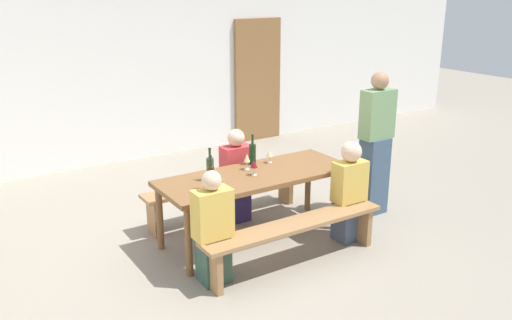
{
  "coord_description": "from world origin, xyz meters",
  "views": [
    {
      "loc": [
        -2.96,
        -4.61,
        2.66
      ],
      "look_at": [
        0.0,
        0.0,
        0.9
      ],
      "focal_mm": 38.69,
      "sensor_mm": 36.0,
      "label": 1
    }
  ],
  "objects_px": {
    "wine_glass_0": "(270,154)",
    "seated_guest_near_1": "(349,193)",
    "bench_near": "(295,232)",
    "wine_bottle_0": "(253,154)",
    "bench_far": "(224,189)",
    "tasting_table": "(256,181)",
    "wine_bottle_2": "(211,177)",
    "standing_host": "(375,146)",
    "wine_glass_2": "(254,164)",
    "wine_glass_1": "(247,158)",
    "wine_bottle_1": "(210,169)",
    "seated_guest_far_0": "(236,177)",
    "wooden_door": "(258,81)",
    "seated_guest_near_0": "(213,231)"
  },
  "relations": [
    {
      "from": "wine_glass_0",
      "to": "seated_guest_near_1",
      "type": "relative_size",
      "value": 0.13
    },
    {
      "from": "bench_near",
      "to": "wine_bottle_1",
      "type": "bearing_deg",
      "value": 123.67
    },
    {
      "from": "bench_far",
      "to": "wine_glass_0",
      "type": "relative_size",
      "value": 13.62
    },
    {
      "from": "wine_bottle_0",
      "to": "seated_guest_near_0",
      "type": "xyz_separation_m",
      "value": [
        -0.95,
        -0.83,
        -0.36
      ]
    },
    {
      "from": "wooden_door",
      "to": "standing_host",
      "type": "distance_m",
      "value": 3.58
    },
    {
      "from": "bench_far",
      "to": "wine_glass_0",
      "type": "xyz_separation_m",
      "value": [
        0.33,
        -0.47,
        0.5
      ]
    },
    {
      "from": "wine_bottle_0",
      "to": "standing_host",
      "type": "height_order",
      "value": "standing_host"
    },
    {
      "from": "wine_bottle_1",
      "to": "seated_guest_near_1",
      "type": "relative_size",
      "value": 0.31
    },
    {
      "from": "bench_near",
      "to": "seated_guest_near_1",
      "type": "height_order",
      "value": "seated_guest_near_1"
    },
    {
      "from": "wine_bottle_2",
      "to": "seated_guest_far_0",
      "type": "height_order",
      "value": "seated_guest_far_0"
    },
    {
      "from": "tasting_table",
      "to": "seated_guest_near_1",
      "type": "height_order",
      "value": "seated_guest_near_1"
    },
    {
      "from": "bench_far",
      "to": "seated_guest_far_0",
      "type": "xyz_separation_m",
      "value": [
        0.08,
        -0.15,
        0.17
      ]
    },
    {
      "from": "wooden_door",
      "to": "wine_glass_0",
      "type": "xyz_separation_m",
      "value": [
        -1.88,
        -3.15,
        -0.2
      ]
    },
    {
      "from": "wine_glass_1",
      "to": "seated_guest_far_0",
      "type": "height_order",
      "value": "seated_guest_far_0"
    },
    {
      "from": "bench_near",
      "to": "wine_bottle_0",
      "type": "bearing_deg",
      "value": 82.14
    },
    {
      "from": "wooden_door",
      "to": "wine_glass_1",
      "type": "relative_size",
      "value": 11.65
    },
    {
      "from": "wooden_door",
      "to": "seated_guest_far_0",
      "type": "xyz_separation_m",
      "value": [
        -2.12,
        -2.83,
        -0.52
      ]
    },
    {
      "from": "wine_bottle_1",
      "to": "wine_bottle_2",
      "type": "relative_size",
      "value": 0.99
    },
    {
      "from": "seated_guest_near_1",
      "to": "standing_host",
      "type": "relative_size",
      "value": 0.65
    },
    {
      "from": "wine_bottle_1",
      "to": "wine_glass_2",
      "type": "relative_size",
      "value": 2.13
    },
    {
      "from": "tasting_table",
      "to": "wine_bottle_1",
      "type": "height_order",
      "value": "wine_bottle_1"
    },
    {
      "from": "wine_bottle_0",
      "to": "seated_guest_near_1",
      "type": "relative_size",
      "value": 0.31
    },
    {
      "from": "wine_glass_0",
      "to": "seated_guest_near_1",
      "type": "height_order",
      "value": "seated_guest_near_1"
    },
    {
      "from": "wine_glass_0",
      "to": "wooden_door",
      "type": "bearing_deg",
      "value": 59.12
    },
    {
      "from": "bench_near",
      "to": "wine_bottle_2",
      "type": "relative_size",
      "value": 5.74
    },
    {
      "from": "wine_glass_1",
      "to": "seated_guest_near_1",
      "type": "xyz_separation_m",
      "value": [
        0.84,
        -0.71,
        -0.34
      ]
    },
    {
      "from": "bench_far",
      "to": "wine_bottle_2",
      "type": "bearing_deg",
      "value": -125.88
    },
    {
      "from": "wine_glass_1",
      "to": "seated_guest_near_0",
      "type": "bearing_deg",
      "value": -138.73
    },
    {
      "from": "wine_glass_2",
      "to": "wine_glass_1",
      "type": "bearing_deg",
      "value": 80.02
    },
    {
      "from": "wooden_door",
      "to": "seated_guest_far_0",
      "type": "bearing_deg",
      "value": -126.91
    },
    {
      "from": "bench_far",
      "to": "tasting_table",
      "type": "bearing_deg",
      "value": -90.0
    },
    {
      "from": "wine_glass_0",
      "to": "standing_host",
      "type": "distance_m",
      "value": 1.31
    },
    {
      "from": "tasting_table",
      "to": "seated_guest_near_0",
      "type": "xyz_separation_m",
      "value": [
        -0.82,
        -0.55,
        -0.16
      ]
    },
    {
      "from": "seated_guest_near_0",
      "to": "tasting_table",
      "type": "bearing_deg",
      "value": -56.27
    },
    {
      "from": "wine_bottle_0",
      "to": "standing_host",
      "type": "bearing_deg",
      "value": -16.17
    },
    {
      "from": "wine_bottle_2",
      "to": "standing_host",
      "type": "bearing_deg",
      "value": 0.55
    },
    {
      "from": "wooden_door",
      "to": "wine_glass_1",
      "type": "bearing_deg",
      "value": -124.63
    },
    {
      "from": "wooden_door",
      "to": "wine_glass_2",
      "type": "height_order",
      "value": "wooden_door"
    },
    {
      "from": "tasting_table",
      "to": "seated_guest_near_1",
      "type": "distance_m",
      "value": 1.0
    },
    {
      "from": "wine_bottle_1",
      "to": "wine_bottle_2",
      "type": "height_order",
      "value": "wine_bottle_2"
    },
    {
      "from": "seated_guest_near_0",
      "to": "standing_host",
      "type": "distance_m",
      "value": 2.45
    },
    {
      "from": "wine_glass_0",
      "to": "bench_far",
      "type": "bearing_deg",
      "value": 124.82
    },
    {
      "from": "wine_bottle_1",
      "to": "standing_host",
      "type": "height_order",
      "value": "standing_host"
    },
    {
      "from": "wine_glass_0",
      "to": "seated_guest_far_0",
      "type": "distance_m",
      "value": 0.52
    },
    {
      "from": "seated_guest_near_0",
      "to": "seated_guest_far_0",
      "type": "relative_size",
      "value": 0.99
    },
    {
      "from": "wine_bottle_1",
      "to": "seated_guest_far_0",
      "type": "bearing_deg",
      "value": 39.16
    },
    {
      "from": "seated_guest_near_0",
      "to": "standing_host",
      "type": "height_order",
      "value": "standing_host"
    },
    {
      "from": "seated_guest_near_0",
      "to": "seated_guest_near_1",
      "type": "relative_size",
      "value": 0.99
    },
    {
      "from": "wooden_door",
      "to": "wine_glass_2",
      "type": "distance_m",
      "value": 4.09
    },
    {
      "from": "tasting_table",
      "to": "wine_bottle_2",
      "type": "bearing_deg",
      "value": -165.46
    }
  ]
}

